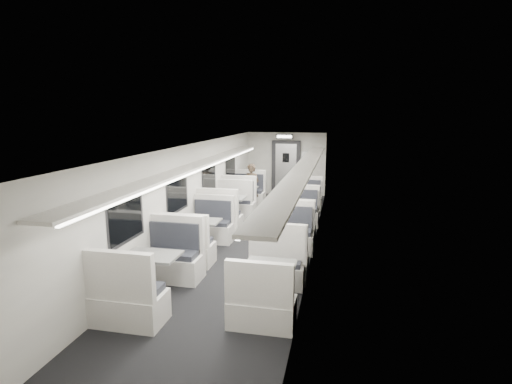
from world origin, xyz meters
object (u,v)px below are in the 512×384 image
at_px(booth_left_b, 228,211).
at_px(passenger, 251,187).
at_px(vestibule_door, 286,168).
at_px(booth_right_b, 297,219).
at_px(exit_sign, 285,136).
at_px(booth_right_a, 305,203).
at_px(booth_left_a, 243,199).
at_px(booth_left_c, 201,235).
at_px(booth_left_d, 153,276).
at_px(booth_right_c, 285,246).
at_px(booth_right_d, 270,283).

xyz_separation_m(booth_left_b, passenger, (0.27, 1.79, 0.35)).
distance_m(passenger, vestibule_door, 2.91).
height_order(booth_left_b, passenger, passenger).
xyz_separation_m(booth_left_b, booth_right_b, (2.00, -0.33, -0.04)).
bearing_deg(exit_sign, booth_right_a, -67.22).
xyz_separation_m(booth_left_a, booth_left_b, (0.00, -1.71, 0.02)).
xyz_separation_m(booth_right_a, exit_sign, (-1.00, 2.38, 1.92)).
xyz_separation_m(booth_left_a, booth_right_a, (2.00, 0.01, -0.04)).
bearing_deg(booth_left_c, booth_right_a, 63.18).
xyz_separation_m(booth_left_b, booth_left_c, (0.00, -2.24, -0.04)).
relative_size(booth_left_a, booth_right_a, 1.12).
bearing_deg(vestibule_door, booth_left_d, -96.18).
bearing_deg(booth_left_b, booth_left_a, 90.00).
relative_size(booth_left_b, booth_right_a, 1.17).
bearing_deg(booth_right_a, booth_right_b, -90.00).
bearing_deg(booth_left_c, booth_left_a, 90.00).
bearing_deg(booth_right_c, booth_left_d, -134.48).
relative_size(booth_right_c, exit_sign, 3.52).
bearing_deg(booth_left_b, exit_sign, 76.30).
height_order(passenger, vestibule_door, vestibule_door).
bearing_deg(booth_right_b, booth_right_d, -90.00).
distance_m(booth_left_b, booth_left_d, 4.65).
bearing_deg(exit_sign, booth_right_d, -83.29).
relative_size(booth_right_d, passenger, 1.31).
bearing_deg(vestibule_door, booth_right_d, -83.65).
distance_m(booth_left_a, passenger, 0.46).
relative_size(booth_left_d, booth_right_a, 1.13).
relative_size(booth_left_a, booth_right_b, 1.07).
distance_m(booth_left_b, booth_left_c, 2.24).
xyz_separation_m(booth_left_c, booth_right_a, (2.00, 3.96, -0.02)).
relative_size(passenger, vestibule_door, 0.73).
bearing_deg(booth_left_d, booth_left_c, 90.00).
bearing_deg(booth_right_a, booth_left_d, -107.44).
relative_size(booth_left_b, booth_right_c, 1.08).
relative_size(booth_right_a, exit_sign, 3.24).
xyz_separation_m(booth_left_c, booth_right_b, (2.00, 1.91, -0.00)).
distance_m(booth_right_b, vestibule_door, 5.06).
bearing_deg(booth_right_a, vestibule_door, 109.21).
distance_m(booth_right_a, booth_right_c, 4.33).
bearing_deg(booth_right_b, booth_left_c, -136.36).
bearing_deg(booth_left_a, vestibule_door, 70.83).
xyz_separation_m(booth_right_b, exit_sign, (-1.00, 4.43, 1.90)).
bearing_deg(booth_right_b, exit_sign, 102.72).
bearing_deg(exit_sign, booth_right_b, -77.28).
height_order(booth_right_c, passenger, passenger).
distance_m(booth_right_c, exit_sign, 7.05).
distance_m(booth_right_a, passenger, 1.78).
distance_m(booth_right_c, passenger, 4.75).
distance_m(booth_right_c, booth_right_d, 1.79).
distance_m(booth_right_d, vestibule_door, 9.07).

